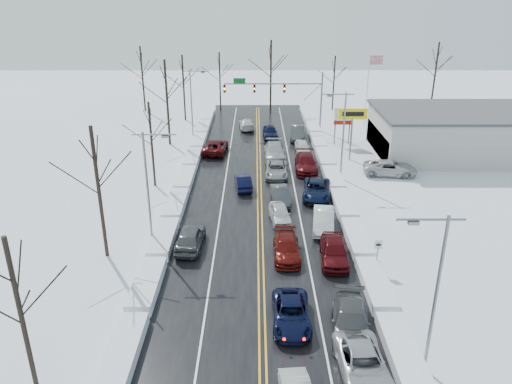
{
  "coord_description": "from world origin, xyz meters",
  "views": [
    {
      "loc": [
        -0.4,
        -38.63,
        18.84
      ],
      "look_at": [
        -0.34,
        0.32,
        2.5
      ],
      "focal_mm": 35.0,
      "sensor_mm": 36.0,
      "label": 1
    }
  ],
  "objects_px": {
    "flagpole": "(369,85)",
    "oncoming_car_0": "(243,188)",
    "tires_plus_sign": "(353,117)",
    "traffic_signal_mast": "(284,91)",
    "dealership_building": "(463,132)"
  },
  "relations": [
    {
      "from": "tires_plus_sign",
      "to": "flagpole",
      "type": "bearing_deg",
      "value": 71.56
    },
    {
      "from": "flagpole",
      "to": "oncoming_car_0",
      "type": "height_order",
      "value": "flagpole"
    },
    {
      "from": "tires_plus_sign",
      "to": "oncoming_car_0",
      "type": "relative_size",
      "value": 1.44
    },
    {
      "from": "flagpole",
      "to": "tires_plus_sign",
      "type": "bearing_deg",
      "value": -108.44
    },
    {
      "from": "traffic_signal_mast",
      "to": "tires_plus_sign",
      "type": "height_order",
      "value": "traffic_signal_mast"
    },
    {
      "from": "tires_plus_sign",
      "to": "dealership_building",
      "type": "bearing_deg",
      "value": 8.47
    },
    {
      "from": "dealership_building",
      "to": "oncoming_car_0",
      "type": "distance_m",
      "value": 27.87
    },
    {
      "from": "traffic_signal_mast",
      "to": "tires_plus_sign",
      "type": "distance_m",
      "value": 13.92
    },
    {
      "from": "tires_plus_sign",
      "to": "dealership_building",
      "type": "height_order",
      "value": "tires_plus_sign"
    },
    {
      "from": "flagpole",
      "to": "traffic_signal_mast",
      "type": "bearing_deg",
      "value": -170.27
    },
    {
      "from": "dealership_building",
      "to": "traffic_signal_mast",
      "type": "bearing_deg",
      "value": 154.05
    },
    {
      "from": "tires_plus_sign",
      "to": "oncoming_car_0",
      "type": "xyz_separation_m",
      "value": [
        -12.11,
        -8.74,
        -4.99
      ]
    },
    {
      "from": "traffic_signal_mast",
      "to": "flagpole",
      "type": "height_order",
      "value": "flagpole"
    },
    {
      "from": "dealership_building",
      "to": "tires_plus_sign",
      "type": "bearing_deg",
      "value": -171.53
    },
    {
      "from": "dealership_building",
      "to": "flagpole",
      "type": "bearing_deg",
      "value": 126.27
    }
  ]
}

